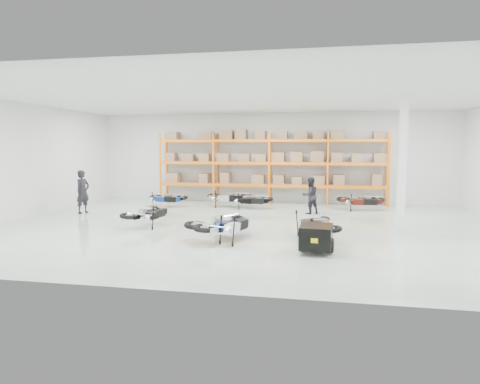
% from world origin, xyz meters
% --- Properties ---
extents(room, '(18.00, 18.00, 18.00)m').
position_xyz_m(room, '(0.00, 0.00, 2.25)').
color(room, silver).
rests_on(room, ground).
extents(pallet_rack, '(11.28, 0.98, 3.62)m').
position_xyz_m(pallet_rack, '(-0.00, 6.45, 2.26)').
color(pallet_rack, orange).
rests_on(pallet_rack, ground).
extents(structural_column, '(0.25, 0.25, 4.50)m').
position_xyz_m(structural_column, '(5.20, 0.50, 2.25)').
color(structural_column, white).
rests_on(structural_column, ground).
extents(moto_blue_centre, '(1.89, 2.20, 1.28)m').
position_xyz_m(moto_blue_centre, '(-0.44, -2.18, 0.61)').
color(moto_blue_centre, '#071546').
rests_on(moto_blue_centre, ground).
extents(moto_silver_left, '(1.53, 2.20, 1.29)m').
position_xyz_m(moto_silver_left, '(-0.22, -2.45, 0.61)').
color(moto_silver_left, silver).
rests_on(moto_silver_left, ground).
extents(moto_black_far_left, '(1.19, 2.01, 1.23)m').
position_xyz_m(moto_black_far_left, '(-3.48, -0.65, 0.58)').
color(moto_black_far_left, black).
rests_on(moto_black_far_left, ground).
extents(moto_touring_right, '(1.30, 2.06, 1.24)m').
position_xyz_m(moto_touring_right, '(2.44, -1.78, 0.59)').
color(moto_touring_right, black).
rests_on(moto_touring_right, ground).
extents(trailer, '(0.91, 1.74, 0.72)m').
position_xyz_m(trailer, '(2.44, -3.37, 0.42)').
color(trailer, black).
rests_on(trailer, ground).
extents(moto_back_a, '(1.78, 1.06, 1.09)m').
position_xyz_m(moto_back_a, '(-4.63, 4.25, 0.51)').
color(moto_back_a, navy).
rests_on(moto_back_a, ground).
extents(moto_back_b, '(1.91, 0.96, 1.23)m').
position_xyz_m(moto_back_b, '(-1.71, 4.73, 0.58)').
color(moto_back_b, '#A0A5A9').
rests_on(moto_back_b, ground).
extents(moto_back_c, '(1.75, 0.92, 1.11)m').
position_xyz_m(moto_back_c, '(-0.63, 4.32, 0.52)').
color(moto_back_c, black).
rests_on(moto_back_c, ground).
extents(moto_back_d, '(1.87, 1.02, 1.17)m').
position_xyz_m(moto_back_d, '(4.27, 4.78, 0.55)').
color(moto_back_d, '#3F110C').
rests_on(moto_back_d, ground).
extents(person_left, '(0.61, 0.76, 1.83)m').
position_xyz_m(person_left, '(-7.40, 1.71, 0.91)').
color(person_left, black).
rests_on(person_left, ground).
extents(person_back, '(0.94, 0.90, 1.54)m').
position_xyz_m(person_back, '(2.07, 3.38, 0.77)').
color(person_back, black).
rests_on(person_back, ground).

